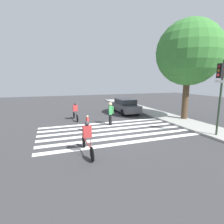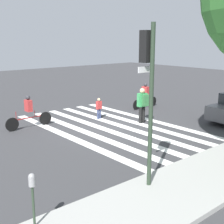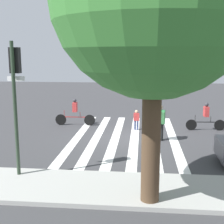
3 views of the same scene
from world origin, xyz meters
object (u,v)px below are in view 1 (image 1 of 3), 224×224
cyclist_far_lane (87,136)px  traffic_light (220,84)px  cyclist_mid_street (75,110)px  car_parked_dark_suv (125,106)px  street_tree (189,53)px  pedestrian_adult_blue_shirt (111,112)px  pedestrian_child_with_backpack (87,122)px

cyclist_far_lane → traffic_light: bearing=87.2°
cyclist_mid_street → car_parked_dark_suv: 5.81m
street_tree → cyclist_far_lane: 11.49m
cyclist_mid_street → car_parked_dark_suv: bearing=103.7°
pedestrian_adult_blue_shirt → cyclist_mid_street: size_ratio=0.83×
cyclist_mid_street → cyclist_far_lane: 7.51m
traffic_light → car_parked_dark_suv: traffic_light is taller
cyclist_far_lane → street_tree: bearing=112.7°
cyclist_far_lane → car_parked_dark_suv: 11.00m
street_tree → cyclist_mid_street: bearing=-109.9°
cyclist_mid_street → traffic_light: bearing=40.7°
street_tree → pedestrian_child_with_backpack: (0.57, -8.77, -5.05)m
traffic_light → pedestrian_child_with_backpack: bearing=-118.5°
street_tree → cyclist_far_lane: bearing=-66.1°
cyclist_mid_street → cyclist_far_lane: size_ratio=0.91×
traffic_light → cyclist_mid_street: bearing=-136.1°
pedestrian_child_with_backpack → car_parked_dark_suv: car_parked_dark_suv is taller
traffic_light → pedestrian_adult_blue_shirt: size_ratio=2.58×
cyclist_mid_street → pedestrian_child_with_backpack: bearing=0.9°
traffic_light → cyclist_far_lane: size_ratio=1.94×
street_tree → cyclist_mid_street: size_ratio=3.86×
pedestrian_adult_blue_shirt → cyclist_mid_street: (-2.66, -2.38, -0.19)m
traffic_light → street_tree: 5.33m
cyclist_far_lane → car_parked_dark_suv: size_ratio=0.52×
cyclist_far_lane → pedestrian_adult_blue_shirt: bearing=148.0°
traffic_light → car_parked_dark_suv: bearing=-168.8°
pedestrian_child_with_backpack → pedestrian_adult_blue_shirt: bearing=-64.9°
cyclist_mid_street → car_parked_dark_suv: (-1.68, 5.56, -0.09)m
pedestrian_adult_blue_shirt → pedestrian_child_with_backpack: bearing=132.7°
pedestrian_child_with_backpack → car_parked_dark_suv: 7.65m
traffic_light → pedestrian_adult_blue_shirt: bearing=-135.1°
street_tree → pedestrian_child_with_backpack: street_tree is taller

